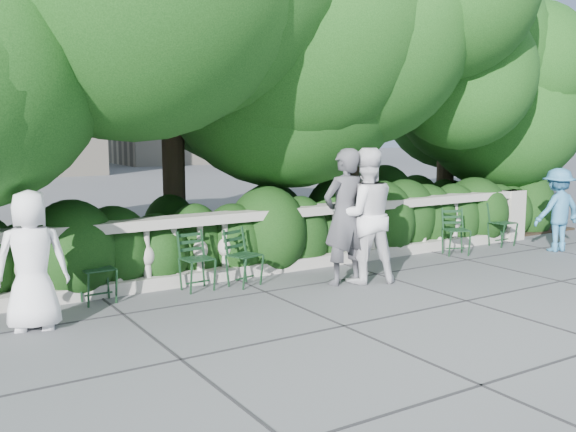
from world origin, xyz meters
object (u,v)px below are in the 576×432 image
chair_e (459,256)px  person_older_blue (557,210)px  person_businessman (32,260)px  chair_c (103,305)px  person_woman_grey (344,217)px  person_casual_man (365,216)px  chair_f (508,247)px  chair_d (252,287)px  chair_a (203,292)px

chair_e → person_older_blue: bearing=6.6°
person_businessman → chair_c: bearing=-131.5°
person_woman_grey → person_older_blue: size_ratio=1.29×
chair_e → person_casual_man: person_casual_man is taller
chair_f → person_woman_grey: (-4.36, -0.63, 0.98)m
chair_d → person_older_blue: bearing=-23.7°
chair_c → person_older_blue: person_older_blue is taller
person_woman_grey → chair_f: bearing=-174.3°
chair_c → chair_f: same height
chair_a → person_casual_man: size_ratio=0.43×
person_woman_grey → person_older_blue: person_woman_grey is taller
chair_a → chair_f: 6.30m
person_businessman → person_older_blue: (9.01, -0.25, -0.03)m
chair_c → person_casual_man: 3.83m
chair_f → person_woman_grey: 4.51m
chair_a → chair_d: bearing=-12.3°
chair_e → chair_a: bearing=-158.0°
chair_f → person_older_blue: person_older_blue is taller
person_woman_grey → person_older_blue: 4.80m
person_businessman → person_casual_man: (4.54, -0.23, 0.19)m
person_businessman → person_woman_grey: person_woman_grey is taller
chair_e → person_businessman: size_ratio=0.53×
chair_e → person_businessman: person_businessman is taller
person_woman_grey → person_casual_man: bearing=166.2°
chair_d → person_casual_man: person_casual_man is taller
chair_e → chair_f: same height
chair_d → person_older_blue: size_ratio=0.55×
chair_c → chair_f: bearing=-2.6°
chair_d → chair_e: 4.14m
chair_d → person_businessman: bearing=168.8°
chair_e → chair_f: size_ratio=1.00×
chair_d → person_woman_grey: (1.23, -0.52, 0.98)m
person_older_blue → person_woman_grey: bearing=7.7°
chair_d → chair_f: (5.59, 0.11, 0.00)m
chair_d → person_woman_grey: person_woman_grey is taller
person_businessman → person_woman_grey: (4.22, -0.17, 0.19)m
chair_f → person_businessman: 8.62m
chair_d → person_older_blue: 6.10m
chair_a → chair_e: same height
chair_a → chair_f: bearing=-3.1°
person_casual_man → person_businessman: bearing=15.1°
chair_a → person_older_blue: 6.82m
chair_e → person_older_blue: size_ratio=0.55×
chair_e → person_casual_man: size_ratio=0.43×
person_businessman → chair_a: bearing=-151.4°
person_woman_grey → person_casual_man: (0.32, -0.06, 0.00)m
person_woman_grey → person_casual_man: person_casual_man is taller
chair_c → person_woman_grey: 3.52m
chair_f → person_older_blue: 1.13m
chair_a → person_casual_man: bearing=-20.2°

